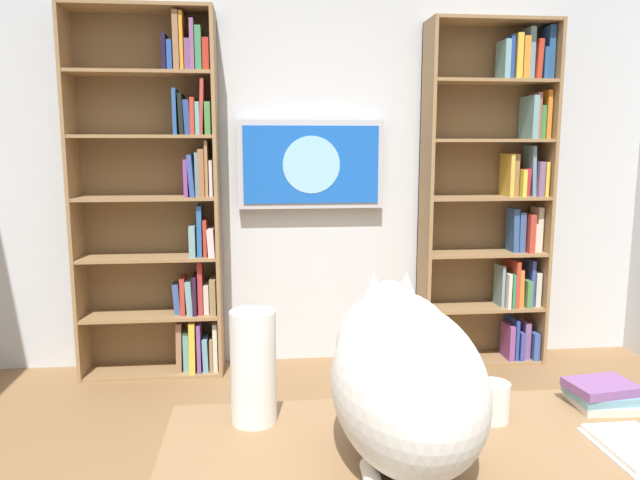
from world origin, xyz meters
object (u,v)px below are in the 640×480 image
at_px(wall_mounted_tv, 311,165).
at_px(paper_towel_roll, 253,367).
at_px(desk_book_stack, 603,394).
at_px(bookshelf_right, 166,200).
at_px(coffee_mug, 493,402).
at_px(cat, 403,372).
at_px(bookshelf_left, 499,197).

distance_m(wall_mounted_tv, paper_towel_roll, 2.51).
height_order(wall_mounted_tv, paper_towel_roll, wall_mounted_tv).
bearing_deg(desk_book_stack, bookshelf_right, -58.71).
bearing_deg(desk_book_stack, wall_mounted_tv, -77.60).
bearing_deg(coffee_mug, paper_towel_roll, -5.41).
bearing_deg(bookshelf_right, desk_book_stack, 121.29).
bearing_deg(paper_towel_roll, bookshelf_right, -76.99).
relative_size(wall_mounted_tv, cat, 1.45).
height_order(cat, desk_book_stack, cat).
xyz_separation_m(wall_mounted_tv, desk_book_stack, (-0.54, 2.45, -0.51)).
bearing_deg(paper_towel_roll, bookshelf_left, -123.64).
bearing_deg(bookshelf_right, cat, 108.78).
height_order(bookshelf_left, paper_towel_roll, bookshelf_left).
distance_m(bookshelf_right, paper_towel_roll, 2.43).
height_order(bookshelf_right, paper_towel_roll, bookshelf_right).
height_order(bookshelf_right, cat, bookshelf_right).
height_order(cat, paper_towel_roll, cat).
xyz_separation_m(cat, coffee_mug, (-0.26, -0.13, -0.14)).
bearing_deg(bookshelf_left, coffee_mug, 67.68).
relative_size(wall_mounted_tv, paper_towel_roll, 3.36).
xyz_separation_m(bookshelf_right, paper_towel_roll, (-0.55, 2.36, -0.19)).
bearing_deg(coffee_mug, bookshelf_left, -112.32).
relative_size(bookshelf_left, bookshelf_right, 0.98).
xyz_separation_m(cat, paper_towel_roll, (0.32, -0.18, -0.05)).
bearing_deg(bookshelf_left, cat, 63.83).
height_order(wall_mounted_tv, coffee_mug, wall_mounted_tv).
relative_size(cat, paper_towel_roll, 2.32).
xyz_separation_m(paper_towel_roll, desk_book_stack, (-0.89, 0.01, -0.11)).
relative_size(bookshelf_right, cat, 3.48).
bearing_deg(wall_mounted_tv, paper_towel_roll, 81.75).
bearing_deg(coffee_mug, bookshelf_right, -65.04).
relative_size(bookshelf_right, wall_mounted_tv, 2.40).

